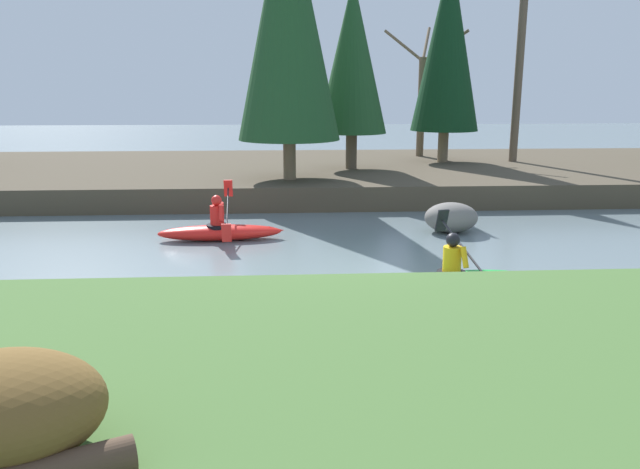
% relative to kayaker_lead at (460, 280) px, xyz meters
% --- Properties ---
extents(ground_plane, '(90.00, 90.00, 0.00)m').
position_rel_kayaker_lead_xyz_m(ground_plane, '(-1.76, 0.88, -0.20)').
color(ground_plane, slate).
extents(riverbank_near, '(44.00, 7.20, 0.90)m').
position_rel_kayaker_lead_xyz_m(riverbank_near, '(-1.76, -5.41, 0.25)').
color(riverbank_near, '#476B33').
rests_on(riverbank_near, ground).
extents(riverbank_far, '(44.00, 9.96, 0.68)m').
position_rel_kayaker_lead_xyz_m(riverbank_far, '(-1.76, 11.68, 0.14)').
color(riverbank_far, '#4C4233').
rests_on(riverbank_far, ground).
extents(conifer_tree_mid_left, '(2.89, 2.89, 7.97)m').
position_rel_kayaker_lead_xyz_m(conifer_tree_mid_left, '(-2.70, 8.30, 5.02)').
color(conifer_tree_mid_left, '#7A664C').
rests_on(conifer_tree_mid_left, riverbank_far).
extents(conifer_tree_centre, '(2.22, 2.22, 5.91)m').
position_rel_kayaker_lead_xyz_m(conifer_tree_centre, '(-0.67, 10.51, 3.99)').
color(conifer_tree_centre, brown).
rests_on(conifer_tree_centre, riverbank_far).
extents(conifer_tree_mid_right, '(2.35, 2.35, 7.05)m').
position_rel_kayaker_lead_xyz_m(conifer_tree_mid_right, '(2.78, 12.22, 4.54)').
color(conifer_tree_mid_right, '#7A664C').
rests_on(conifer_tree_mid_right, riverbank_far).
extents(bare_tree_upstream, '(2.73, 2.69, 4.87)m').
position_rel_kayaker_lead_xyz_m(bare_tree_upstream, '(2.39, 14.16, 2.78)').
color(bare_tree_upstream, brown).
rests_on(bare_tree_upstream, riverbank_far).
extents(bare_tree_mid_upstream, '(4.16, 4.11, 7.61)m').
position_rel_kayaker_lead_xyz_m(bare_tree_mid_upstream, '(5.36, 12.26, 4.06)').
color(bare_tree_mid_upstream, brown).
rests_on(bare_tree_mid_upstream, riverbank_far).
extents(shrub_clump_second, '(1.33, 1.11, 0.72)m').
position_rel_kayaker_lead_xyz_m(shrub_clump_second, '(-4.75, -5.83, 1.06)').
color(shrub_clump_second, brown).
rests_on(shrub_clump_second, riverbank_near).
extents(kayaker_lead, '(2.79, 2.06, 1.20)m').
position_rel_kayaker_lead_xyz_m(kayaker_lead, '(0.00, 0.00, 0.00)').
color(kayaker_lead, green).
rests_on(kayaker_lead, ground).
extents(kayaker_middle, '(2.78, 2.07, 1.20)m').
position_rel_kayaker_lead_xyz_m(kayaker_middle, '(-4.28, 3.79, 0.02)').
color(kayaker_middle, red).
rests_on(kayaker_middle, ground).
extents(boulder_midstream, '(1.23, 0.96, 0.70)m').
position_rel_kayaker_lead_xyz_m(boulder_midstream, '(0.98, 4.24, 0.15)').
color(boulder_midstream, slate).
rests_on(boulder_midstream, ground).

